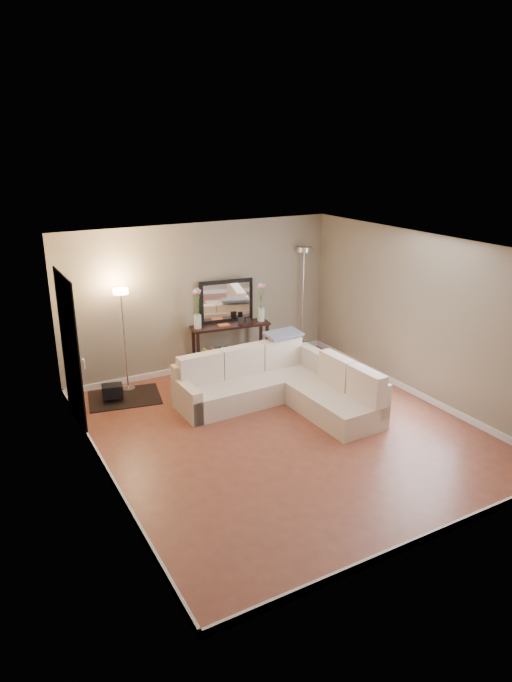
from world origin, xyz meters
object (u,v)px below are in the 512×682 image
console_table (226,345)px  floor_lamp_unlit (303,279)px  floor_lamp_lit (123,320)px  sectional_sofa (280,385)px

console_table → floor_lamp_unlit: floor_lamp_unlit is taller
console_table → floor_lamp_lit: (-1.80, 0.03, 0.72)m
floor_lamp_lit → floor_lamp_unlit: 3.53m
sectional_sofa → floor_lamp_lit: floor_lamp_lit is taller
floor_lamp_lit → console_table: bearing=-0.9°
sectional_sofa → floor_lamp_unlit: floor_lamp_unlit is taller
console_table → floor_lamp_unlit: (1.72, 0.19, 0.97)m
floor_lamp_lit → sectional_sofa: bearing=-41.2°
sectional_sofa → console_table: console_table is taller
console_table → floor_lamp_lit: bearing=179.1°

